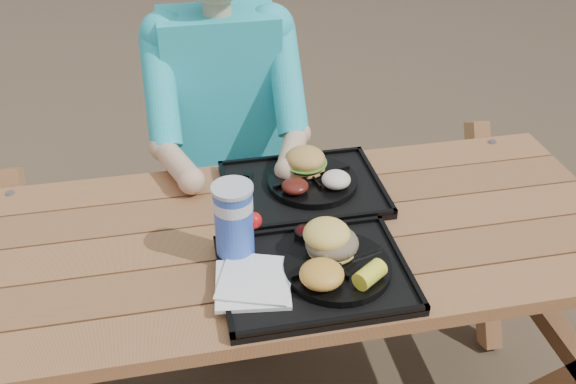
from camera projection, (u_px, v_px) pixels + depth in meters
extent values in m
cube|color=black|center=(314.00, 275.00, 1.54)|extent=(0.45, 0.35, 0.02)
cube|color=black|center=(303.00, 190.00, 1.85)|extent=(0.45, 0.35, 0.02)
cylinder|color=black|center=(337.00, 267.00, 1.54)|extent=(0.26, 0.26, 0.02)
cylinder|color=black|center=(312.00, 181.00, 1.85)|extent=(0.26, 0.26, 0.02)
cube|color=white|center=(253.00, 283.00, 1.49)|extent=(0.19, 0.19, 0.02)
cylinder|color=blue|center=(234.00, 223.00, 1.54)|extent=(0.09, 0.09, 0.19)
cylinder|color=#340507|center=(305.00, 236.00, 1.63)|extent=(0.06, 0.06, 0.03)
cylinder|color=yellow|center=(323.00, 231.00, 1.65)|extent=(0.05, 0.05, 0.03)
ellipsoid|color=gold|center=(322.00, 274.00, 1.46)|extent=(0.10, 0.10, 0.05)
cube|color=black|center=(245.00, 189.00, 1.83)|extent=(0.07, 0.16, 0.01)
ellipsoid|color=#561811|center=(295.00, 186.00, 1.78)|extent=(0.08, 0.08, 0.03)
ellipsoid|color=white|center=(336.00, 180.00, 1.80)|extent=(0.08, 0.08, 0.05)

